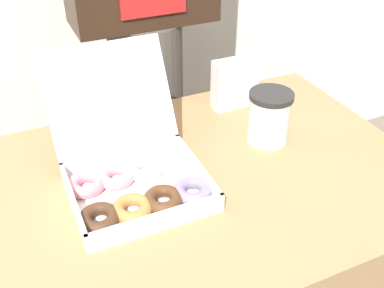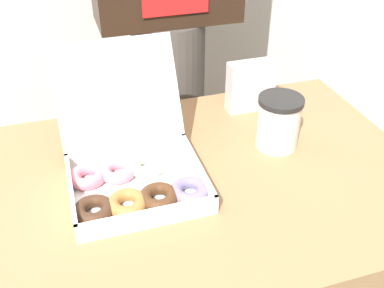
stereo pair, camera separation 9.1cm
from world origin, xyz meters
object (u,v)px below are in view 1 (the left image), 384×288
Objects in this scene: coffee_cup at (269,117)px; donut_box at (131,174)px; person_customer at (143,17)px; napkin_holder at (235,83)px.

donut_box is at bearing -173.35° from coffee_cup.
person_customer is (0.23, 0.56, 0.12)m from donut_box.
coffee_cup is 0.54m from person_customer.
napkin_holder is 0.38m from person_customer.
donut_box is 0.43m from napkin_holder.
coffee_cup is at bearing -92.32° from napkin_holder.
coffee_cup is (0.36, 0.04, 0.03)m from donut_box.
donut_box is 0.36m from coffee_cup.
donut_box is at bearing -112.25° from person_customer.
donut_box is 0.62m from person_customer.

